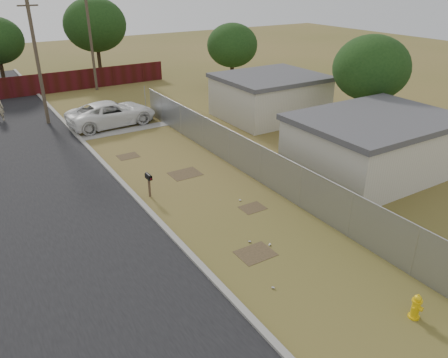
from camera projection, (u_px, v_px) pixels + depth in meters
ground at (208, 197)px, 20.98m from camera, size 120.00×120.00×0.00m
street at (28, 169)px, 23.92m from camera, size 15.10×60.00×0.12m
chainlink_fence at (250, 162)px, 22.93m from camera, size 0.10×27.06×2.02m
utility_poles at (29, 47)px, 33.09m from camera, size 12.60×8.24×9.00m
houses at (317, 118)px, 27.37m from camera, size 9.30×17.24×3.10m
horizon_trees at (79, 39)px, 37.50m from camera, size 33.32×31.94×7.78m
fire_hydrant at (416, 307)px, 13.47m from camera, size 0.43×0.44×0.90m
mailbox at (149, 179)px, 20.65m from camera, size 0.20×0.52×1.20m
pickup_truck at (112, 113)px, 30.65m from camera, size 6.34×3.27×1.71m
scattered_litter at (257, 240)px, 17.54m from camera, size 2.70×6.00×0.07m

